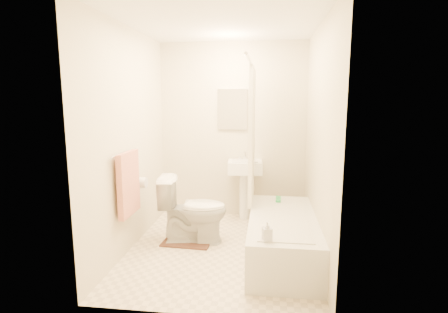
# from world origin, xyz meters

# --- Properties ---
(floor) EXTENTS (2.40, 2.40, 0.00)m
(floor) POSITION_xyz_m (0.00, 0.00, 0.00)
(floor) COLOR beige
(floor) RESTS_ON ground
(ceiling) EXTENTS (2.40, 2.40, 0.00)m
(ceiling) POSITION_xyz_m (0.00, 0.00, 2.40)
(ceiling) COLOR white
(ceiling) RESTS_ON ground
(wall_back) EXTENTS (2.00, 0.02, 2.40)m
(wall_back) POSITION_xyz_m (0.00, 1.20, 1.20)
(wall_back) COLOR beige
(wall_back) RESTS_ON ground
(wall_left) EXTENTS (0.02, 2.40, 2.40)m
(wall_left) POSITION_xyz_m (-1.00, 0.00, 1.20)
(wall_left) COLOR beige
(wall_left) RESTS_ON ground
(wall_right) EXTENTS (0.02, 2.40, 2.40)m
(wall_right) POSITION_xyz_m (1.00, 0.00, 1.20)
(wall_right) COLOR beige
(wall_right) RESTS_ON ground
(mirror) EXTENTS (0.40, 0.03, 0.55)m
(mirror) POSITION_xyz_m (0.00, 1.18, 1.50)
(mirror) COLOR white
(mirror) RESTS_ON wall_back
(curtain_rod) EXTENTS (0.03, 1.70, 0.03)m
(curtain_rod) POSITION_xyz_m (0.30, 0.10, 2.00)
(curtain_rod) COLOR silver
(curtain_rod) RESTS_ON wall_back
(shower_curtain) EXTENTS (0.04, 0.80, 1.55)m
(shower_curtain) POSITION_xyz_m (0.30, 0.50, 1.22)
(shower_curtain) COLOR silver
(shower_curtain) RESTS_ON curtain_rod
(towel_bar) EXTENTS (0.02, 0.60, 0.02)m
(towel_bar) POSITION_xyz_m (-0.96, -0.25, 1.10)
(towel_bar) COLOR silver
(towel_bar) RESTS_ON wall_left
(towel) EXTENTS (0.06, 0.45, 0.66)m
(towel) POSITION_xyz_m (-0.93, -0.25, 0.78)
(towel) COLOR #CC7266
(towel) RESTS_ON towel_bar
(toilet_paper) EXTENTS (0.11, 0.12, 0.12)m
(toilet_paper) POSITION_xyz_m (-0.93, 0.12, 0.70)
(toilet_paper) COLOR white
(toilet_paper) RESTS_ON wall_left
(toilet) EXTENTS (0.82, 0.52, 0.76)m
(toilet) POSITION_xyz_m (-0.35, 0.19, 0.38)
(toilet) COLOR white
(toilet) RESTS_ON floor
(sink) EXTENTS (0.48, 0.39, 0.89)m
(sink) POSITION_xyz_m (0.19, 1.03, 0.44)
(sink) COLOR white
(sink) RESTS_ON floor
(bathtub) EXTENTS (0.68, 1.56, 0.44)m
(bathtub) POSITION_xyz_m (0.66, -0.10, 0.22)
(bathtub) COLOR silver
(bathtub) RESTS_ON floor
(bath_mat) EXTENTS (0.57, 0.45, 0.02)m
(bath_mat) POSITION_xyz_m (-0.41, 0.16, 0.01)
(bath_mat) COLOR #522D20
(bath_mat) RESTS_ON floor
(soap_bottle) EXTENTS (0.10, 0.10, 0.17)m
(soap_bottle) POSITION_xyz_m (0.50, -0.75, 0.53)
(soap_bottle) COLOR white
(soap_bottle) RESTS_ON bathtub
(scrub_brush) EXTENTS (0.06, 0.20, 0.04)m
(scrub_brush) POSITION_xyz_m (0.63, 0.46, 0.46)
(scrub_brush) COLOR green
(scrub_brush) RESTS_ON bathtub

